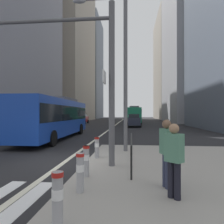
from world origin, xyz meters
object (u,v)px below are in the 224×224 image
(car_oncoming_mid, at_px, (82,119))
(bollard_right, at_px, (86,159))
(city_bus_red_receding, at_px, (134,114))
(bollard_front, at_px, (58,198))
(city_bus_blue_oncoming, at_px, (55,116))
(car_receding_near, at_px, (134,120))
(traffic_signal_gantry, at_px, (51,58))
(city_bus_red_distant, at_px, (133,114))
(pedestrian_walking, at_px, (167,150))
(bollard_left, at_px, (80,171))
(pedestrian_waiting, at_px, (174,157))
(bollard_back, at_px, (97,146))
(street_lamp_post, at_px, (125,50))

(car_oncoming_mid, distance_m, bollard_right, 35.06)
(city_bus_red_receding, height_order, bollard_front, city_bus_red_receding)
(city_bus_blue_oncoming, distance_m, car_receding_near, 16.13)
(car_oncoming_mid, xyz_separation_m, traffic_signal_gantry, (6.87, -32.70, 3.16))
(city_bus_red_receding, bearing_deg, city_bus_red_distant, 90.40)
(city_bus_blue_oncoming, distance_m, pedestrian_walking, 12.78)
(city_bus_blue_oncoming, bearing_deg, bollard_front, -68.74)
(bollard_front, relative_size, bollard_left, 1.01)
(car_oncoming_mid, relative_size, bollard_front, 4.35)
(city_bus_red_distant, height_order, car_oncoming_mid, city_bus_red_distant)
(car_receding_near, xyz_separation_m, bollard_right, (-1.68, -24.66, -0.33))
(city_bus_blue_oncoming, relative_size, bollard_front, 12.23)
(traffic_signal_gantry, bearing_deg, pedestrian_waiting, -34.23)
(car_receding_near, bearing_deg, pedestrian_walking, -88.68)
(bollard_front, bearing_deg, car_oncoming_mid, 103.24)
(car_receding_near, xyz_separation_m, bollard_back, (-1.79, -22.13, -0.35))
(traffic_signal_gantry, bearing_deg, street_lamp_post, 47.70)
(traffic_signal_gantry, relative_size, street_lamp_post, 0.85)
(bollard_back, relative_size, pedestrian_walking, 0.51)
(city_bus_blue_oncoming, xyz_separation_m, bollard_back, (4.69, -7.38, -1.19))
(car_oncoming_mid, distance_m, car_receding_near, 13.83)
(bollard_left, bearing_deg, bollard_front, -88.90)
(car_oncoming_mid, height_order, pedestrian_walking, car_oncoming_mid)
(bollard_right, relative_size, bollard_back, 1.04)
(pedestrian_walking, bearing_deg, car_receding_near, 91.32)
(traffic_signal_gantry, distance_m, bollard_back, 4.01)
(city_bus_blue_oncoming, height_order, bollard_front, city_bus_blue_oncoming)
(city_bus_blue_oncoming, bearing_deg, bollard_left, -66.16)
(car_oncoming_mid, bearing_deg, bollard_front, -76.76)
(car_oncoming_mid, relative_size, pedestrian_walking, 2.36)
(bollard_right, distance_m, pedestrian_waiting, 2.73)
(bollard_left, bearing_deg, city_bus_red_receding, 87.28)
(car_receding_near, bearing_deg, city_bus_blue_oncoming, -113.70)
(city_bus_red_receding, distance_m, bollard_right, 35.41)
(bollard_back, relative_size, pedestrian_waiting, 0.53)
(bollard_left, distance_m, pedestrian_walking, 2.24)
(bollard_left, xyz_separation_m, bollard_right, (-0.13, 1.23, -0.01))
(bollard_right, bearing_deg, pedestrian_walking, -17.63)
(city_bus_red_distant, height_order, traffic_signal_gantry, traffic_signal_gantry)
(traffic_signal_gantry, distance_m, bollard_right, 4.07)
(city_bus_blue_oncoming, bearing_deg, car_oncoming_mid, 98.76)
(car_oncoming_mid, distance_m, traffic_signal_gantry, 33.56)
(bollard_right, xyz_separation_m, pedestrian_waiting, (2.32, -1.38, 0.42))
(car_receding_near, distance_m, street_lamp_post, 20.83)
(traffic_signal_gantry, bearing_deg, bollard_front, -66.46)
(city_bus_blue_oncoming, relative_size, car_oncoming_mid, 2.81)
(city_bus_red_receding, bearing_deg, bollard_back, -93.44)
(street_lamp_post, bearing_deg, city_bus_blue_oncoming, 136.16)
(bollard_left, height_order, bollard_back, bollard_left)
(city_bus_red_receding, bearing_deg, street_lamp_post, -91.48)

